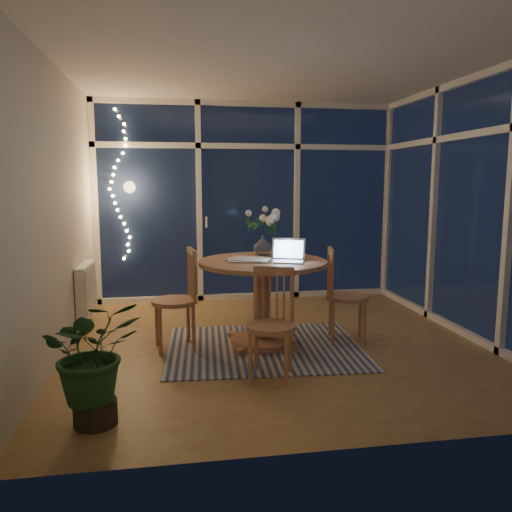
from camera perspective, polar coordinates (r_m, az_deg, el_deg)
name	(u,v)px	position (r m, az deg, el deg)	size (l,w,h in m)	color
floor	(278,343)	(4.97, 2.55, -9.88)	(4.00, 4.00, 0.00)	brown
ceiling	(280,66)	(4.84, 2.76, 20.83)	(4.00, 4.00, 0.00)	silver
wall_back	(248,202)	(6.70, -0.93, 6.17)	(4.00, 0.04, 2.60)	silver
wall_front	(354,230)	(2.81, 11.16, 2.99)	(4.00, 0.04, 2.60)	silver
wall_left	(57,212)	(4.74, -21.84, 4.67)	(0.04, 4.00, 2.60)	silver
wall_right	(473,208)	(5.50, 23.56, 5.01)	(0.04, 4.00, 2.60)	silver
window_wall_back	(248,202)	(6.66, -0.88, 6.16)	(4.00, 0.10, 2.60)	white
window_wall_right	(469,208)	(5.48, 23.20, 5.02)	(0.10, 4.00, 2.60)	white
radiator	(86,290)	(5.72, -18.84, -3.75)	(0.10, 0.70, 0.58)	white
fairy_lights	(119,185)	(6.53, -15.38, 7.80)	(0.24, 0.10, 1.85)	#FFC166
garden_patio	(251,265)	(9.86, -0.59, -1.07)	(12.00, 6.00, 0.10)	black
garden_fence	(223,215)	(10.19, -3.82, 4.65)	(11.00, 0.08, 1.80)	#3D2716
neighbour_roof	(223,158)	(13.20, -3.85, 11.14)	(7.00, 3.00, 2.20)	#2F3138
garden_shrubs	(186,252)	(8.10, -7.99, 0.43)	(0.90, 0.90, 0.90)	black
rug	(265,347)	(4.82, 0.98, -10.41)	(1.84, 1.47, 0.01)	beige
dining_table	(263,303)	(4.80, 0.78, -5.40)	(1.21, 1.21, 0.83)	#9D6447
chair_left	(174,299)	(4.74, -9.34, -4.85)	(0.45, 0.45, 0.96)	#9D6447
chair_right	(347,295)	(4.98, 10.39, -4.37)	(0.44, 0.44, 0.94)	#9D6447
chair_front	(271,324)	(3.98, 1.69, -7.77)	(0.42, 0.42, 0.90)	#9D6447
laptop	(287,250)	(4.61, 3.53, 0.72)	(0.32, 0.27, 0.23)	#B7B7BB
flower_vase	(263,245)	(5.05, 0.79, 1.28)	(0.20, 0.20, 0.21)	silver
bowl	(298,256)	(4.91, 4.81, 0.04)	(0.15, 0.15, 0.04)	silver
newspapers	(251,260)	(4.71, -0.57, -0.41)	(0.38, 0.29, 0.02)	silver
phone	(267,260)	(4.68, 1.22, -0.51)	(0.11, 0.06, 0.01)	black
potted_plant	(93,368)	(3.43, -18.10, -12.10)	(0.54, 0.47, 0.76)	#18431D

